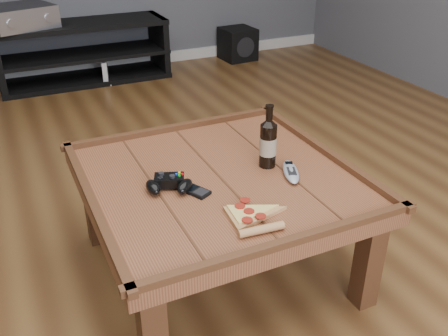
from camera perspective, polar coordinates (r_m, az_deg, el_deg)
name	(u,v)px	position (r m, az deg, el deg)	size (l,w,h in m)	color
ground	(219,268)	(2.17, -0.52, -11.35)	(6.00, 6.00, 0.00)	#4F2F16
baseboard	(81,68)	(4.76, -16.02, 10.95)	(5.00, 0.02, 0.10)	silver
coffee_table	(219,189)	(1.95, -0.57, -2.47)	(1.03, 1.03, 0.48)	#5E2F1A
media_console	(83,53)	(4.48, -15.77, 12.54)	(1.40, 0.45, 0.50)	black
beer_bottle	(268,142)	(1.96, 5.06, 2.96)	(0.07, 0.07, 0.26)	black
game_controller	(169,184)	(1.83, -6.30, -1.82)	(0.18, 0.16, 0.05)	black
pizza_slice	(251,216)	(1.67, 3.07, -5.52)	(0.19, 0.29, 0.03)	tan
smartphone	(196,191)	(1.81, -3.23, -2.64)	(0.10, 0.12, 0.01)	black
remote_control	(291,172)	(1.94, 7.64, -0.42)	(0.12, 0.19, 0.03)	#979CA4
av_receiver	(20,17)	(4.35, -22.33, 15.70)	(0.58, 0.53, 0.17)	black
subwoofer	(238,44)	(4.99, 1.58, 14.00)	(0.32, 0.32, 0.30)	black
game_console	(106,73)	(4.41, -13.39, 10.50)	(0.13, 0.18, 0.20)	slate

